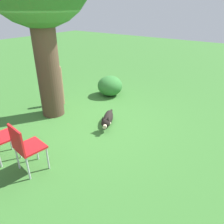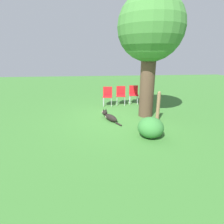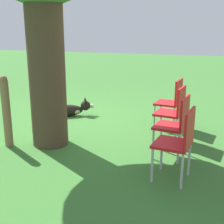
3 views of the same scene
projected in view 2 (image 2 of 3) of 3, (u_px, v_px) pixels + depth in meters
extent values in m
plane|color=#38702D|center=(123.00, 117.00, 6.95)|extent=(30.00, 30.00, 0.00)
cylinder|color=#4C3828|center=(147.00, 83.00, 6.76)|extent=(0.56, 0.56, 2.65)
sphere|color=#427F38|center=(151.00, 27.00, 6.15)|extent=(2.38, 2.38, 2.38)
ellipsoid|color=black|center=(111.00, 118.00, 6.55)|extent=(0.73, 0.54, 0.25)
ellipsoid|color=#C6B293|center=(108.00, 117.00, 6.70)|extent=(0.31, 0.28, 0.15)
sphere|color=black|center=(105.00, 113.00, 6.84)|extent=(0.28, 0.28, 0.21)
cylinder|color=#C6B293|center=(103.00, 112.00, 6.94)|extent=(0.12, 0.12, 0.09)
cone|color=black|center=(104.00, 110.00, 6.77)|extent=(0.07, 0.07, 0.09)
cone|color=black|center=(106.00, 109.00, 6.84)|extent=(0.07, 0.07, 0.09)
cylinder|color=black|center=(119.00, 124.00, 6.20)|extent=(0.31, 0.20, 0.06)
cylinder|color=#846647|center=(158.00, 107.00, 6.49)|extent=(0.13, 0.13, 1.04)
sphere|color=#846647|center=(159.00, 93.00, 6.32)|extent=(0.11, 0.11, 0.11)
cube|color=red|center=(107.00, 97.00, 8.44)|extent=(0.48, 0.49, 0.04)
cube|color=red|center=(108.00, 91.00, 8.55)|extent=(0.09, 0.44, 0.43)
cylinder|color=#B7B7BC|center=(111.00, 102.00, 8.34)|extent=(0.03, 0.03, 0.44)
cylinder|color=#B7B7BC|center=(103.00, 102.00, 8.35)|extent=(0.03, 0.03, 0.44)
cylinder|color=#B7B7BC|center=(112.00, 100.00, 8.68)|extent=(0.03, 0.03, 0.44)
cylinder|color=#B7B7BC|center=(104.00, 100.00, 8.69)|extent=(0.03, 0.03, 0.44)
cube|color=red|center=(121.00, 96.00, 8.62)|extent=(0.48, 0.49, 0.04)
cube|color=red|center=(121.00, 90.00, 8.73)|extent=(0.09, 0.44, 0.43)
cylinder|color=#B7B7BC|center=(125.00, 101.00, 8.51)|extent=(0.03, 0.03, 0.44)
cylinder|color=#B7B7BC|center=(117.00, 101.00, 8.52)|extent=(0.03, 0.03, 0.44)
cylinder|color=#B7B7BC|center=(124.00, 100.00, 8.86)|extent=(0.03, 0.03, 0.44)
cylinder|color=#B7B7BC|center=(117.00, 99.00, 8.87)|extent=(0.03, 0.03, 0.44)
cube|color=red|center=(134.00, 95.00, 8.80)|extent=(0.48, 0.49, 0.04)
cube|color=red|center=(134.00, 90.00, 8.91)|extent=(0.09, 0.44, 0.43)
cylinder|color=#B7B7BC|center=(138.00, 100.00, 8.69)|extent=(0.03, 0.03, 0.44)
cylinder|color=#B7B7BC|center=(130.00, 100.00, 8.70)|extent=(0.03, 0.03, 0.44)
cylinder|color=#B7B7BC|center=(137.00, 99.00, 9.04)|extent=(0.03, 0.03, 0.44)
cylinder|color=#B7B7BC|center=(130.00, 99.00, 9.04)|extent=(0.03, 0.03, 0.44)
cube|color=red|center=(146.00, 94.00, 8.97)|extent=(0.48, 0.49, 0.04)
cube|color=red|center=(146.00, 89.00, 9.09)|extent=(0.09, 0.44, 0.43)
cylinder|color=#B7B7BC|center=(150.00, 99.00, 8.87)|extent=(0.03, 0.03, 0.44)
cylinder|color=#B7B7BC|center=(143.00, 99.00, 8.88)|extent=(0.03, 0.03, 0.44)
cylinder|color=#B7B7BC|center=(149.00, 98.00, 9.21)|extent=(0.03, 0.03, 0.44)
cylinder|color=#B7B7BC|center=(142.00, 98.00, 9.22)|extent=(0.03, 0.03, 0.44)
ellipsoid|color=#337533|center=(151.00, 127.00, 5.20)|extent=(0.77, 0.77, 0.62)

